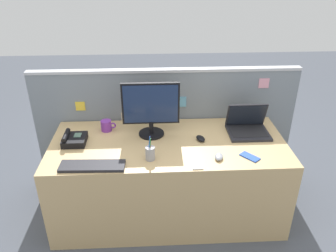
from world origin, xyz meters
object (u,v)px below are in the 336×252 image
(laptop, at_px, (247,126))
(coffee_mug, at_px, (107,126))
(desktop_monitor, at_px, (151,107))
(computer_mouse_right_hand, at_px, (201,138))
(cell_phone_blue_case, at_px, (250,157))
(cell_phone_white_slab, at_px, (197,164))
(desk_phone, at_px, (74,139))
(keyboard_main, at_px, (92,166))
(pen_cup, at_px, (150,153))
(computer_mouse_left_hand, at_px, (219,157))

(laptop, height_order, coffee_mug, laptop)
(desktop_monitor, distance_m, laptop, 0.82)
(computer_mouse_right_hand, bearing_deg, desktop_monitor, 144.44)
(cell_phone_blue_case, bearing_deg, laptop, 38.07)
(cell_phone_white_slab, bearing_deg, desk_phone, 157.75)
(laptop, bearing_deg, desktop_monitor, 179.76)
(desktop_monitor, xyz_separation_m, cell_phone_white_slab, (0.32, -0.46, -0.24))
(keyboard_main, relative_size, pen_cup, 2.40)
(desktop_monitor, distance_m, desk_phone, 0.66)
(keyboard_main, distance_m, cell_phone_white_slab, 0.74)
(desktop_monitor, relative_size, coffee_mug, 3.63)
(cell_phone_white_slab, bearing_deg, coffee_mug, 140.35)
(desktop_monitor, xyz_separation_m, pen_cup, (-0.01, -0.38, -0.19))
(desktop_monitor, height_order, computer_mouse_right_hand, desktop_monitor)
(cell_phone_blue_case, bearing_deg, pen_cup, 138.69)
(pen_cup, xyz_separation_m, cell_phone_blue_case, (0.73, -0.01, -0.05))
(keyboard_main, bearing_deg, pen_cup, 13.10)
(desktop_monitor, distance_m, computer_mouse_left_hand, 0.67)
(cell_phone_white_slab, distance_m, coffee_mug, 0.88)
(desk_phone, height_order, keyboard_main, desk_phone)
(laptop, height_order, desk_phone, laptop)
(laptop, distance_m, cell_phone_white_slab, 0.67)
(computer_mouse_left_hand, height_order, coffee_mug, coffee_mug)
(desk_phone, bearing_deg, computer_mouse_right_hand, -0.69)
(desk_phone, relative_size, computer_mouse_right_hand, 1.96)
(desk_phone, bearing_deg, pen_cup, -24.00)
(computer_mouse_right_hand, bearing_deg, cell_phone_white_slab, -120.30)
(desktop_monitor, distance_m, coffee_mug, 0.43)
(laptop, xyz_separation_m, keyboard_main, (-1.22, -0.46, -0.04))
(keyboard_main, relative_size, computer_mouse_left_hand, 4.57)
(desk_phone, relative_size, pen_cup, 1.03)
(laptop, relative_size, computer_mouse_left_hand, 3.32)
(laptop, relative_size, keyboard_main, 0.73)
(desk_phone, distance_m, cell_phone_white_slab, 0.99)
(computer_mouse_left_hand, distance_m, coffee_mug, 0.99)
(keyboard_main, xyz_separation_m, cell_phone_white_slab, (0.74, -0.00, -0.01))
(laptop, distance_m, computer_mouse_left_hand, 0.50)
(pen_cup, xyz_separation_m, cell_phone_white_slab, (0.33, -0.08, -0.05))
(pen_cup, relative_size, cell_phone_white_slab, 1.40)
(cell_phone_blue_case, bearing_deg, keyboard_main, 143.01)
(desktop_monitor, bearing_deg, computer_mouse_right_hand, -17.62)
(desk_phone, xyz_separation_m, keyboard_main, (0.19, -0.35, -0.02))
(computer_mouse_right_hand, distance_m, coffee_mug, 0.80)
(computer_mouse_left_hand, bearing_deg, computer_mouse_right_hand, 124.32)
(desk_phone, height_order, coffee_mug, coffee_mug)
(keyboard_main, xyz_separation_m, cell_phone_blue_case, (1.14, 0.07, -0.01))
(laptop, bearing_deg, cell_phone_white_slab, -136.45)
(computer_mouse_right_hand, xyz_separation_m, cell_phone_blue_case, (0.33, -0.27, -0.01))
(desk_phone, xyz_separation_m, computer_mouse_left_hand, (1.10, -0.28, -0.02))
(desk_phone, relative_size, cell_phone_white_slab, 1.43)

